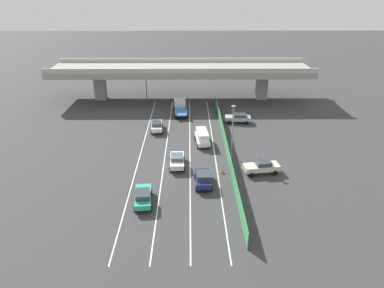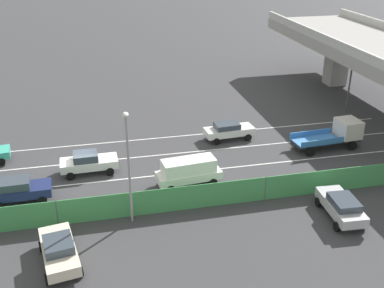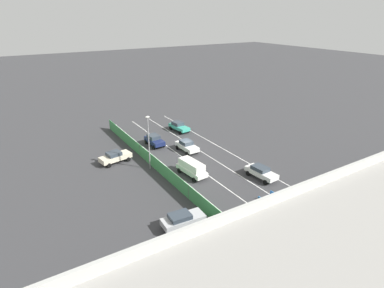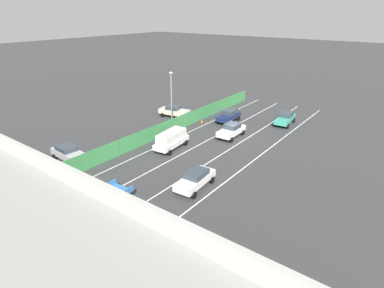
{
  "view_description": "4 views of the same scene",
  "coord_description": "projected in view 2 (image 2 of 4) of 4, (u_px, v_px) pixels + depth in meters",
  "views": [
    {
      "loc": [
        1.71,
        -41.61,
        22.38
      ],
      "look_at": [
        2.08,
        3.92,
        1.71
      ],
      "focal_mm": 33.16,
      "sensor_mm": 36.0,
      "label": 1
    },
    {
      "loc": [
        33.74,
        1.24,
        17.64
      ],
      "look_at": [
        -1.26,
        9.17,
        1.0
      ],
      "focal_mm": 43.49,
      "sensor_mm": 36.0,
      "label": 2
    },
    {
      "loc": [
        23.46,
        39.93,
        20.13
      ],
      "look_at": [
        0.96,
        3.47,
        2.45
      ],
      "focal_mm": 29.71,
      "sensor_mm": 36.0,
      "label": 3
    },
    {
      "loc": [
        -18.41,
        33.15,
        14.78
      ],
      "look_at": [
        0.47,
        8.14,
        1.51
      ],
      "focal_mm": 29.7,
      "sensor_mm": 36.0,
      "label": 4
    }
  ],
  "objects": [
    {
      "name": "flatbed_truck_blue",
      "position": [
        338.0,
        133.0,
        40.93
      ],
      "size": [
        2.72,
        6.2,
        2.44
      ],
      "color": "black",
      "rests_on": "ground"
    },
    {
      "name": "lane_line_right_edge",
      "position": [
        162.0,
        199.0,
        33.39
      ],
      "size": [
        0.14,
        46.93,
        0.01
      ],
      "primitive_type": "cube",
      "color": "silver",
      "rests_on": "ground"
    },
    {
      "name": "lane_line_left_edge",
      "position": [
        143.0,
        139.0,
        42.84
      ],
      "size": [
        0.14,
        46.93,
        0.01
      ],
      "primitive_type": "cube",
      "color": "silver",
      "rests_on": "ground"
    },
    {
      "name": "car_van_white",
      "position": [
        189.0,
        170.0,
        34.83
      ],
      "size": [
        2.35,
        5.01,
        2.09
      ],
      "color": "silver",
      "rests_on": "ground"
    },
    {
      "name": "car_sedan_navy",
      "position": [
        19.0,
        189.0,
        32.76
      ],
      "size": [
        2.12,
        4.26,
        1.74
      ],
      "color": "navy",
      "rests_on": "ground"
    },
    {
      "name": "parked_sedan_cream",
      "position": [
        59.0,
        250.0,
        26.61
      ],
      "size": [
        4.8,
        2.63,
        1.68
      ],
      "color": "beige",
      "rests_on": "ground"
    },
    {
      "name": "traffic_cone",
      "position": [
        62.0,
        212.0,
        31.28
      ],
      "size": [
        0.47,
        0.47,
        0.65
      ],
      "color": "orange",
      "rests_on": "ground"
    },
    {
      "name": "lane_line_mid_right",
      "position": [
        155.0,
        176.0,
        36.54
      ],
      "size": [
        0.14,
        46.93,
        0.01
      ],
      "primitive_type": "cube",
      "color": "silver",
      "rests_on": "ground"
    },
    {
      "name": "car_hatchback_white",
      "position": [
        88.0,
        162.0,
        36.67
      ],
      "size": [
        2.11,
        4.5,
        1.72
      ],
      "color": "silver",
      "rests_on": "ground"
    },
    {
      "name": "street_lamp",
      "position": [
        128.0,
        158.0,
        28.98
      ],
      "size": [
        0.6,
        0.36,
        7.71
      ],
      "color": "gray",
      "rests_on": "ground"
    },
    {
      "name": "traffic_light",
      "position": [
        358.0,
        82.0,
        45.82
      ],
      "size": [
        3.22,
        1.04,
        5.62
      ],
      "color": "#47474C",
      "rests_on": "ground"
    },
    {
      "name": "parked_wagon_silver",
      "position": [
        341.0,
        206.0,
        30.89
      ],
      "size": [
        4.52,
        2.24,
        1.61
      ],
      "color": "#B2B5B7",
      "rests_on": "ground"
    },
    {
      "name": "ground_plane",
      "position": [
        83.0,
        173.0,
        37.02
      ],
      "size": [
        300.0,
        300.0,
        0.0
      ],
      "primitive_type": "plane",
      "color": "#38383A"
    },
    {
      "name": "car_sedan_white",
      "position": [
        229.0,
        130.0,
        42.55
      ],
      "size": [
        2.23,
        4.65,
        1.6
      ],
      "color": "white",
      "rests_on": "ground"
    },
    {
      "name": "green_fence",
      "position": [
        166.0,
        200.0,
        31.5
      ],
      "size": [
        0.1,
        43.03,
        1.84
      ],
      "color": "#3D8E4C",
      "rests_on": "ground"
    },
    {
      "name": "lane_line_mid_left",
      "position": [
        148.0,
        156.0,
        39.69
      ],
      "size": [
        0.14,
        46.93,
        0.01
      ],
      "primitive_type": "cube",
      "color": "silver",
      "rests_on": "ground"
    }
  ]
}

